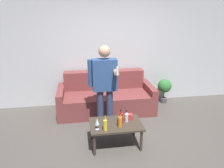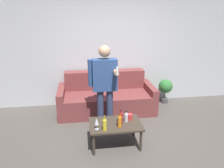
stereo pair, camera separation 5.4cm
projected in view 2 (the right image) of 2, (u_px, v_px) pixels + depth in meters
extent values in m
plane|color=#514C47|center=(129.00, 149.00, 3.61)|extent=(16.00, 16.00, 0.00)
cube|color=silver|center=(112.00, 48.00, 5.10)|extent=(8.00, 0.06, 2.70)
cube|color=brown|center=(107.00, 104.00, 4.80)|extent=(1.83, 0.67, 0.44)
cube|color=brown|center=(105.00, 88.00, 5.17)|extent=(1.83, 0.26, 0.86)
cube|color=brown|center=(62.00, 101.00, 4.77)|extent=(0.14, 0.93, 0.58)
cube|color=brown|center=(149.00, 97.00, 5.03)|extent=(0.14, 0.93, 0.58)
cube|color=#3D3328|center=(115.00, 124.00, 3.62)|extent=(0.86, 0.57, 0.03)
cylinder|color=#3D3328|center=(94.00, 145.00, 3.42)|extent=(0.04, 0.04, 0.38)
cylinder|color=#3D3328|center=(141.00, 141.00, 3.52)|extent=(0.04, 0.04, 0.38)
cylinder|color=#3D3328|center=(92.00, 129.00, 3.86)|extent=(0.04, 0.04, 0.38)
cylinder|color=#3D3328|center=(134.00, 126.00, 3.96)|extent=(0.04, 0.04, 0.38)
cylinder|color=#B21E1E|center=(120.00, 118.00, 3.59)|extent=(0.08, 0.08, 0.18)
cylinder|color=#B21E1E|center=(121.00, 112.00, 3.56)|extent=(0.03, 0.03, 0.07)
cylinder|color=black|center=(121.00, 110.00, 3.55)|extent=(0.03, 0.03, 0.01)
cylinder|color=orange|center=(120.00, 122.00, 3.48)|extent=(0.06, 0.06, 0.18)
cylinder|color=orange|center=(120.00, 115.00, 3.44)|extent=(0.02, 0.02, 0.07)
cylinder|color=black|center=(120.00, 113.00, 3.43)|extent=(0.03, 0.03, 0.01)
cylinder|color=silver|center=(126.00, 118.00, 3.65)|extent=(0.06, 0.06, 0.14)
cylinder|color=silver|center=(126.00, 112.00, 3.62)|extent=(0.02, 0.02, 0.06)
cylinder|color=black|center=(126.00, 111.00, 3.61)|extent=(0.03, 0.03, 0.01)
cylinder|color=yellow|center=(105.00, 125.00, 3.38)|extent=(0.06, 0.06, 0.18)
cylinder|color=yellow|center=(105.00, 118.00, 3.34)|extent=(0.02, 0.02, 0.07)
cylinder|color=black|center=(105.00, 116.00, 3.33)|extent=(0.03, 0.03, 0.01)
cylinder|color=silver|center=(97.00, 129.00, 3.44)|extent=(0.06, 0.06, 0.01)
cylinder|color=silver|center=(97.00, 127.00, 3.43)|extent=(0.01, 0.01, 0.08)
cone|color=silver|center=(97.00, 121.00, 3.40)|extent=(0.07, 0.07, 0.11)
cylinder|color=silver|center=(120.00, 119.00, 3.76)|extent=(0.07, 0.07, 0.01)
cylinder|color=silver|center=(120.00, 117.00, 3.75)|extent=(0.01, 0.01, 0.06)
cone|color=silver|center=(120.00, 113.00, 3.72)|extent=(0.07, 0.07, 0.09)
cylinder|color=red|center=(130.00, 117.00, 3.73)|extent=(0.09, 0.09, 0.10)
cylinder|color=navy|center=(100.00, 109.00, 4.17)|extent=(0.12, 0.12, 0.78)
cylinder|color=navy|center=(110.00, 109.00, 4.19)|extent=(0.12, 0.12, 0.78)
cube|color=#2D4C84|center=(105.00, 75.00, 3.96)|extent=(0.45, 0.20, 0.58)
sphere|color=tan|center=(104.00, 51.00, 3.82)|extent=(0.21, 0.21, 0.21)
cylinder|color=#2D4C84|center=(90.00, 73.00, 3.91)|extent=(0.08, 0.08, 0.50)
cylinder|color=tan|center=(116.00, 72.00, 3.83)|extent=(0.08, 0.27, 0.08)
cube|color=white|center=(117.00, 71.00, 3.66)|extent=(0.03, 0.03, 0.14)
cylinder|color=#4C4C51|center=(164.00, 100.00, 5.43)|extent=(0.17, 0.17, 0.12)
cylinder|color=#476B38|center=(165.00, 94.00, 5.38)|extent=(0.02, 0.02, 0.20)
sphere|color=#337A38|center=(166.00, 86.00, 5.31)|extent=(0.33, 0.33, 0.33)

